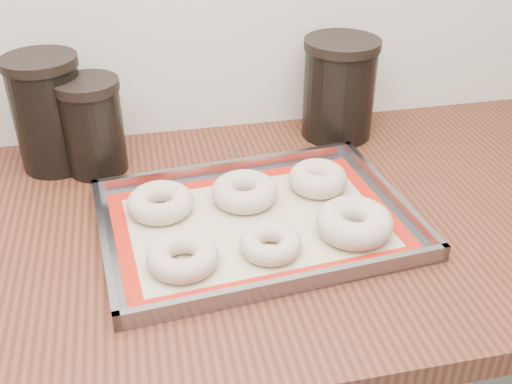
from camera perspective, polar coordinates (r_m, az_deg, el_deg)
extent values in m
cube|color=#5C2C1B|center=(0.95, 0.74, -3.13)|extent=(3.06, 0.68, 0.04)
cube|color=gray|center=(0.91, 0.00, -3.09)|extent=(0.49, 0.37, 0.00)
cube|color=gray|center=(1.04, -2.64, 2.36)|extent=(0.46, 0.05, 0.02)
cube|color=gray|center=(0.79, 3.51, -8.77)|extent=(0.46, 0.05, 0.02)
cube|color=gray|center=(0.88, -14.22, -4.85)|extent=(0.04, 0.33, 0.02)
cube|color=gray|center=(0.99, 12.60, -0.17)|extent=(0.04, 0.33, 0.02)
cube|color=#C6B793|center=(0.91, 0.00, -2.94)|extent=(0.44, 0.33, 0.00)
cube|color=red|center=(1.02, -2.24, 1.26)|extent=(0.42, 0.06, 0.00)
cube|color=red|center=(0.81, 2.85, -8.08)|extent=(0.42, 0.06, 0.00)
cube|color=red|center=(0.88, -12.47, -5.02)|extent=(0.04, 0.25, 0.00)
cube|color=red|center=(0.98, 11.20, -0.83)|extent=(0.04, 0.25, 0.00)
torus|color=beige|center=(0.82, -7.00, -6.12)|extent=(0.11, 0.11, 0.03)
torus|color=beige|center=(0.84, 1.39, -4.92)|extent=(0.10, 0.10, 0.03)
torus|color=beige|center=(0.89, 9.35, -2.90)|extent=(0.14, 0.14, 0.04)
torus|color=beige|center=(0.94, -9.09, -0.99)|extent=(0.12, 0.12, 0.03)
torus|color=beige|center=(0.95, -1.10, 0.05)|extent=(0.12, 0.12, 0.04)
torus|color=beige|center=(0.99, 5.91, 1.28)|extent=(0.10, 0.10, 0.04)
cylinder|color=black|center=(1.09, -19.04, 6.73)|extent=(0.12, 0.12, 0.18)
cylinder|color=black|center=(1.06, -20.00, 11.59)|extent=(0.12, 0.12, 0.02)
cylinder|color=black|center=(1.06, -15.23, 5.63)|extent=(0.10, 0.10, 0.15)
cylinder|color=black|center=(1.03, -15.88, 9.76)|extent=(0.11, 0.11, 0.02)
cylinder|color=black|center=(1.16, 7.88, 9.33)|extent=(0.13, 0.13, 0.17)
cylinder|color=black|center=(1.12, 8.24, 13.77)|extent=(0.14, 0.14, 0.02)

